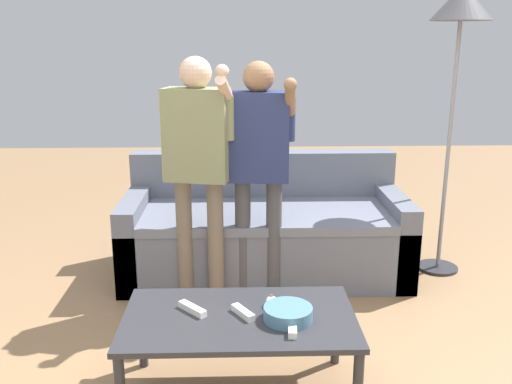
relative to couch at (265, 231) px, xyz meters
The scene contains 11 objects.
ground_plane 1.34m from the couch, 93.72° to the right, with size 12.00×12.00×0.00m, color #93704C.
couch is the anchor object (origin of this frame).
coffee_table 1.47m from the couch, 97.03° to the right, with size 1.03×0.59×0.41m.
snack_bowl 1.51m from the couch, 88.76° to the right, with size 0.22×0.22×0.06m, color teal.
game_remote_nunchuk 1.38m from the couch, 91.31° to the right, with size 0.06×0.09×0.05m.
floor_lamp 1.89m from the couch, ahead, with size 0.39×0.39×1.93m.
player_left 0.92m from the couch, 131.05° to the right, with size 0.44×0.37×1.50m.
player_center 0.78m from the couch, 97.75° to the right, with size 0.43×0.35×1.47m.
game_remote_wand_near 1.48m from the couch, 105.42° to the right, with size 0.14×0.14×0.03m.
game_remote_wand_far 1.60m from the couch, 88.45° to the right, with size 0.05×0.16×0.03m.
game_remote_wand_spare 1.47m from the couch, 96.39° to the right, with size 0.11×0.14×0.03m.
Camera 1 is at (-0.09, -2.39, 1.59)m, focal length 39.10 mm.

